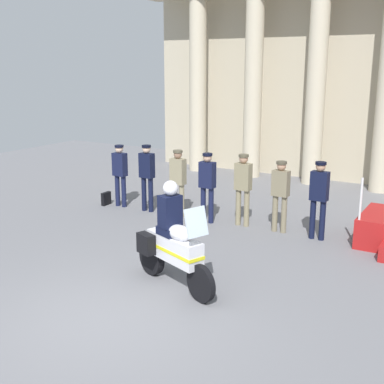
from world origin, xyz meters
TOP-DOWN VIEW (x-y plane):
  - ground_plane at (0.00, 0.00)m, footprint 28.00×28.00m
  - colonnade_backdrop at (-0.21, 11.13)m, footprint 12.54×1.46m
  - officer_in_row_0 at (-3.84, 5.14)m, footprint 0.39×0.24m
  - officer_in_row_1 at (-2.93, 5.13)m, footprint 0.39×0.24m
  - officer_in_row_2 at (-1.99, 5.17)m, footprint 0.39×0.24m
  - officer_in_row_3 at (-1.08, 5.07)m, footprint 0.39×0.24m
  - officer_in_row_4 at (-0.22, 5.27)m, footprint 0.39×0.24m
  - officer_in_row_5 at (0.73, 5.27)m, footprint 0.39×0.24m
  - officer_in_row_6 at (1.64, 5.22)m, footprint 0.39×0.24m
  - motorcycle_with_rider at (0.20, 1.50)m, footprint 1.99×1.01m
  - briefcase_on_ground at (-4.29, 5.04)m, footprint 0.10×0.32m

SIDE VIEW (x-z plane):
  - ground_plane at x=0.00m, z-range 0.00..0.00m
  - briefcase_on_ground at x=-4.29m, z-range 0.00..0.36m
  - motorcycle_with_rider at x=0.20m, z-range -0.16..1.74m
  - officer_in_row_5 at x=0.73m, z-range 0.15..1.83m
  - officer_in_row_0 at x=-3.84m, z-range 0.15..1.86m
  - officer_in_row_2 at x=-1.99m, z-range 0.15..1.87m
  - officer_in_row_3 at x=-1.08m, z-range 0.16..1.89m
  - officer_in_row_4 at x=-0.22m, z-range 0.16..1.91m
  - officer_in_row_6 at x=1.64m, z-range 0.16..1.92m
  - officer_in_row_1 at x=-2.93m, z-range 0.16..1.94m
  - colonnade_backdrop at x=-0.21m, z-range 0.24..7.13m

